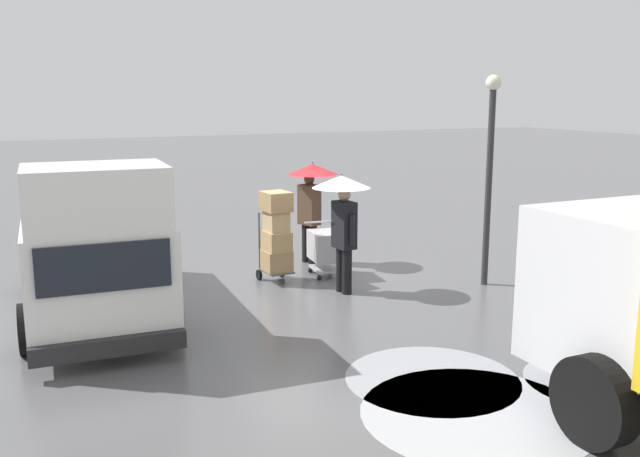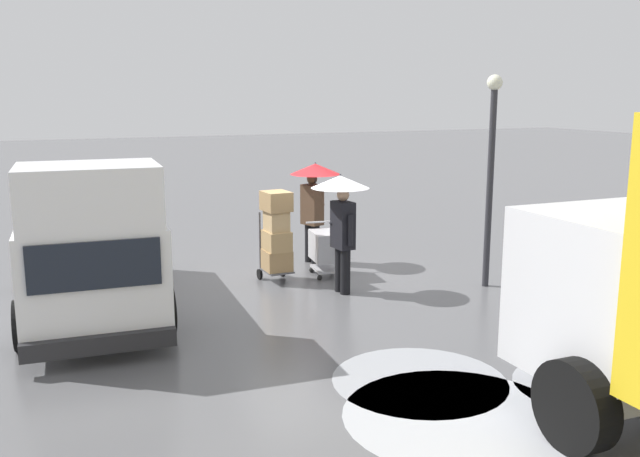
# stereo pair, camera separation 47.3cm
# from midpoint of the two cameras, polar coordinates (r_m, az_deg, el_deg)

# --- Properties ---
(ground_plane) EXTENTS (90.00, 90.00, 0.00)m
(ground_plane) POSITION_cam_midpoint_polar(r_m,az_deg,el_deg) (13.28, -2.07, -4.31)
(ground_plane) COLOR #5B5B5E
(slush_patch_near_cluster) EXTENTS (2.20, 2.20, 0.01)m
(slush_patch_near_cluster) POSITION_cam_midpoint_polar(r_m,az_deg,el_deg) (8.97, 7.73, -12.18)
(slush_patch_near_cluster) COLOR #999BA0
(slush_patch_near_cluster) RESTS_ON ground
(slush_patch_under_van) EXTENTS (2.58, 2.58, 0.01)m
(slush_patch_under_van) POSITION_cam_midpoint_polar(r_m,az_deg,el_deg) (8.14, 11.00, -14.82)
(slush_patch_under_van) COLOR #ADAFB5
(slush_patch_under_van) RESTS_ON ground
(slush_patch_mid_street) EXTENTS (1.79, 1.79, 0.01)m
(slush_patch_mid_street) POSITION_cam_midpoint_polar(r_m,az_deg,el_deg) (9.39, 20.59, -11.72)
(slush_patch_mid_street) COLOR #999BA0
(slush_patch_mid_street) RESTS_ON ground
(cargo_van_parked_right) EXTENTS (2.42, 5.44, 2.60)m
(cargo_van_parked_right) POSITION_cam_midpoint_polar(r_m,az_deg,el_deg) (11.54, -19.47, -1.30)
(cargo_van_parked_right) COLOR white
(cargo_van_parked_right) RESTS_ON ground
(shopping_cart_vendor) EXTENTS (0.65, 0.88, 1.02)m
(shopping_cart_vendor) POSITION_cam_midpoint_polar(r_m,az_deg,el_deg) (13.48, -0.61, -1.58)
(shopping_cart_vendor) COLOR #B2B2B7
(shopping_cart_vendor) RESTS_ON ground
(hand_dolly_boxes) EXTENTS (0.55, 0.73, 1.73)m
(hand_dolly_boxes) POSITION_cam_midpoint_polar(r_m,az_deg,el_deg) (12.99, -4.68, -0.43)
(hand_dolly_boxes) COLOR #515156
(hand_dolly_boxes) RESTS_ON ground
(pedestrian_pink_side) EXTENTS (1.04, 1.04, 2.15)m
(pedestrian_pink_side) POSITION_cam_midpoint_polar(r_m,az_deg,el_deg) (14.32, -1.69, 3.31)
(pedestrian_pink_side) COLOR black
(pedestrian_pink_side) RESTS_ON ground
(pedestrian_black_side) EXTENTS (1.04, 1.04, 2.15)m
(pedestrian_black_side) POSITION_cam_midpoint_polar(r_m,az_deg,el_deg) (12.20, 0.77, 1.93)
(pedestrian_black_side) COLOR black
(pedestrian_black_side) RESTS_ON ground
(street_lamp) EXTENTS (0.28, 0.28, 3.86)m
(street_lamp) POSITION_cam_midpoint_polar(r_m,az_deg,el_deg) (12.90, 12.86, 5.68)
(street_lamp) COLOR #2D2D33
(street_lamp) RESTS_ON ground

